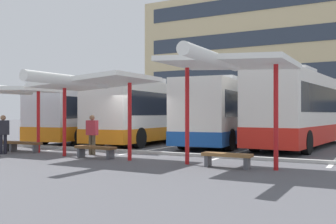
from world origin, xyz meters
TOP-DOWN VIEW (x-y plane):
  - ground_plane at (0.00, 0.00)m, footprint 160.00×160.00m
  - terminal_building at (0.04, 34.58)m, footprint 33.57×12.03m
  - coach_bus_0 at (-6.09, 6.41)m, footprint 3.64×12.02m
  - coach_bus_1 at (-2.26, 6.53)m, footprint 3.13×11.73m
  - coach_bus_2 at (1.95, 7.70)m, footprint 3.35×12.66m
  - coach_bus_3 at (5.90, 7.09)m, footprint 3.44×10.98m
  - lane_stripe_0 at (-7.87, 6.44)m, footprint 0.16×14.00m
  - lane_stripe_1 at (-3.94, 6.44)m, footprint 0.16×14.00m
  - lane_stripe_2 at (0.00, 6.44)m, footprint 0.16×14.00m
  - lane_stripe_3 at (3.94, 6.44)m, footprint 0.16×14.00m
  - waiting_shelter_0 at (-5.18, -1.63)m, footprint 4.20×4.35m
  - bench_1 at (-4.28, -1.49)m, footprint 1.70×0.47m
  - waiting_shelter_1 at (-0.12, -2.12)m, footprint 4.08×4.88m
  - bench_2 at (-0.12, -1.85)m, footprint 1.73×0.47m
  - waiting_shelter_2 at (5.12, -2.08)m, footprint 3.90×4.75m
  - bench_3 at (5.12, -2.00)m, footprint 1.56×0.42m
  - platform_kerb at (0.00, 0.43)m, footprint 44.00×0.24m
  - waiting_passenger_0 at (-4.40, -2.50)m, footprint 0.44×0.51m
  - waiting_passenger_1 at (-1.00, -0.97)m, footprint 0.48×0.25m

SIDE VIEW (x-z plane):
  - ground_plane at x=0.00m, z-range 0.00..0.00m
  - lane_stripe_0 at x=-7.87m, z-range 0.00..0.01m
  - lane_stripe_1 at x=-3.94m, z-range 0.00..0.01m
  - lane_stripe_2 at x=0.00m, z-range 0.00..0.01m
  - lane_stripe_3 at x=3.94m, z-range 0.00..0.01m
  - platform_kerb at x=0.00m, z-range 0.00..0.12m
  - bench_3 at x=5.12m, z-range 0.11..0.56m
  - bench_1 at x=-4.28m, z-range 0.11..0.56m
  - bench_2 at x=-0.12m, z-range 0.11..0.56m
  - waiting_passenger_0 at x=-4.40m, z-range 0.12..1.72m
  - waiting_passenger_1 at x=-1.00m, z-range 0.12..1.73m
  - coach_bus_0 at x=-6.09m, z-range -0.14..3.31m
  - coach_bus_2 at x=1.95m, z-range -0.12..3.49m
  - coach_bus_1 at x=-2.26m, z-range -0.12..3.55m
  - coach_bus_3 at x=5.90m, z-range -0.14..3.70m
  - waiting_shelter_0 at x=-5.18m, z-range 1.23..4.12m
  - waiting_shelter_1 at x=-0.12m, z-range 1.25..4.31m
  - waiting_shelter_2 at x=5.12m, z-range 1.46..4.89m
  - terminal_building at x=0.04m, z-range -1.36..16.96m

